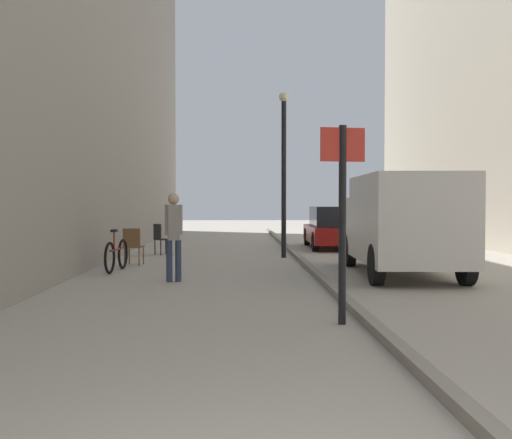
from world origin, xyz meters
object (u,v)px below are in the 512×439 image
at_px(bicycle_leaning, 116,255).
at_px(cafe_chair_near_window, 133,244).
at_px(delivery_van, 401,222).
at_px(lamp_post, 284,163).
at_px(pedestrian_main_foreground, 174,231).
at_px(parked_car, 334,228).
at_px(cafe_chair_by_doorway, 161,237).
at_px(street_sign_post, 342,206).

height_order(bicycle_leaning, cafe_chair_near_window, bicycle_leaning).
relative_size(delivery_van, lamp_post, 1.07).
bearing_deg(pedestrian_main_foreground, lamp_post, 53.52).
distance_m(delivery_van, cafe_chair_near_window, 6.66).
bearing_deg(delivery_van, lamp_post, 120.04).
xyz_separation_m(lamp_post, bicycle_leaning, (-4.13, -3.42, -2.34)).
bearing_deg(cafe_chair_near_window, parked_car, 51.11).
distance_m(lamp_post, cafe_chair_near_window, 4.98).
height_order(lamp_post, cafe_chair_by_doorway, lamp_post).
bearing_deg(bicycle_leaning, parked_car, 53.95).
distance_m(street_sign_post, lamp_post, 9.73).
bearing_deg(bicycle_leaning, cafe_chair_by_doorway, 89.41).
xyz_separation_m(street_sign_post, bicycle_leaning, (-4.17, 6.24, -1.16)).
relative_size(delivery_van, cafe_chair_by_doorway, 5.43).
relative_size(parked_car, lamp_post, 0.89).
distance_m(pedestrian_main_foreground, cafe_chair_by_doorway, 6.47).
xyz_separation_m(pedestrian_main_foreground, bicycle_leaning, (-1.52, 1.88, -0.65)).
bearing_deg(pedestrian_main_foreground, bicycle_leaning, 118.65).
relative_size(lamp_post, cafe_chair_by_doorway, 5.06).
xyz_separation_m(pedestrian_main_foreground, parked_car, (4.66, 8.91, -0.32)).
distance_m(lamp_post, bicycle_leaning, 5.85).
bearing_deg(lamp_post, parked_car, 60.51).
height_order(parked_car, bicycle_leaning, parked_car).
bearing_deg(cafe_chair_near_window, delivery_van, -11.77).
relative_size(bicycle_leaning, cafe_chair_near_window, 1.88).
bearing_deg(parked_car, street_sign_post, -97.35).
relative_size(parked_car, street_sign_post, 1.63).
distance_m(delivery_van, street_sign_post, 5.83).
bearing_deg(street_sign_post, pedestrian_main_foreground, -68.40).
distance_m(pedestrian_main_foreground, lamp_post, 6.15).
bearing_deg(pedestrian_main_foreground, cafe_chair_near_window, 102.67).
bearing_deg(street_sign_post, lamp_post, -99.47).
distance_m(pedestrian_main_foreground, bicycle_leaning, 2.50).
height_order(parked_car, lamp_post, lamp_post).
distance_m(delivery_van, cafe_chair_by_doorway, 8.02).
bearing_deg(parked_car, pedestrian_main_foreground, -116.34).
bearing_deg(cafe_chair_by_doorway, delivery_van, 12.86).
xyz_separation_m(pedestrian_main_foreground, cafe_chair_by_doorway, (-1.06, 6.36, -0.48)).
xyz_separation_m(lamp_post, cafe_chair_near_window, (-3.98, -2.07, -2.18)).
bearing_deg(street_sign_post, cafe_chair_near_window, -71.82).
xyz_separation_m(delivery_van, bicycle_leaning, (-6.40, 0.86, -0.80)).
height_order(lamp_post, cafe_chair_near_window, lamp_post).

